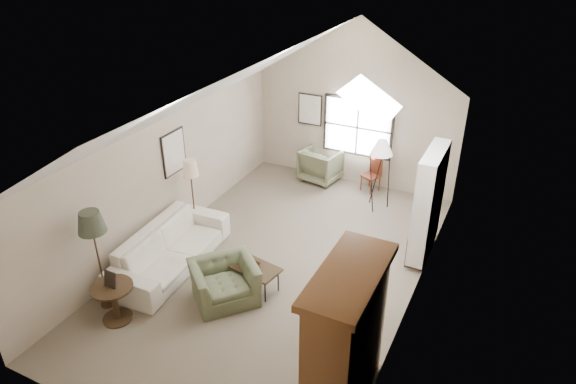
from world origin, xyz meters
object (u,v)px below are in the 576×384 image
at_px(armchair_near, 225,282).
at_px(armchair_far, 321,165).
at_px(armoire, 345,342).
at_px(coffee_table, 254,277).
at_px(side_chair, 371,173).
at_px(sofa, 171,248).
at_px(side_table, 115,303).

bearing_deg(armchair_near, armchair_far, 45.17).
distance_m(armoire, coffee_table, 2.91).
bearing_deg(armchair_far, coffee_table, 106.63).
xyz_separation_m(armoire, armchair_far, (-2.87, 6.10, -0.68)).
xyz_separation_m(armoire, armchair_near, (-2.58, 1.15, -0.75)).
bearing_deg(side_chair, sofa, -94.36).
bearing_deg(side_chair, side_table, -87.08).
relative_size(coffee_table, side_chair, 0.96).
bearing_deg(coffee_table, side_table, -134.04).
relative_size(armchair_far, side_table, 1.36).
xyz_separation_m(sofa, armchair_near, (1.42, -0.37, -0.04)).
bearing_deg(side_chair, armoire, -51.96).
relative_size(sofa, coffee_table, 2.93).
distance_m(sofa, armchair_near, 1.47).
bearing_deg(side_table, coffee_table, 45.96).
xyz_separation_m(armoire, side_chair, (-1.58, 6.10, -0.62)).
relative_size(armchair_near, armchair_far, 1.18).
relative_size(armoire, armchair_far, 2.40).
height_order(armchair_near, coffee_table, armchair_near).
bearing_deg(armoire, side_table, -178.82).
distance_m(sofa, side_table, 1.60).
bearing_deg(side_table, armchair_near, 42.93).
relative_size(sofa, side_chair, 2.82).
distance_m(armoire, armchair_near, 2.92).
xyz_separation_m(armchair_far, coffee_table, (0.61, -4.48, -0.18)).
height_order(armchair_near, side_chair, side_chair).
height_order(coffee_table, side_chair, side_chair).
distance_m(armchair_near, armchair_far, 4.96).
bearing_deg(sofa, armchair_near, -107.93).
height_order(coffee_table, side_table, side_table).
distance_m(armoire, armchair_far, 6.78).
height_order(armchair_near, armchair_far, armchair_far).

